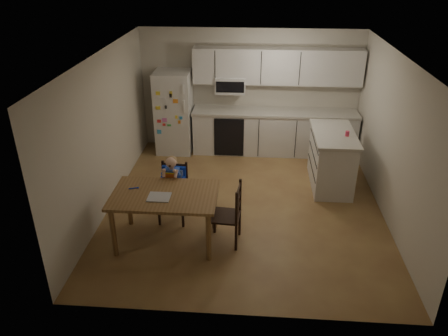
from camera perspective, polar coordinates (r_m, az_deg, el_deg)
room at (r=7.30m, az=3.04°, el=5.60°), size 4.52×5.01×2.51m
refrigerator at (r=9.16m, az=-6.54°, el=7.25°), size 0.72×0.70×1.70m
kitchen_run at (r=9.08m, az=6.49°, el=7.27°), size 3.37×0.62×2.15m
kitchen_island at (r=8.04m, az=13.85°, el=1.15°), size 0.72×1.37×1.01m
red_cup at (r=7.75m, az=15.80°, el=4.35°), size 0.07×0.07×0.09m
dining_table at (r=6.24m, az=-7.73°, el=-4.20°), size 1.49×0.96×0.80m
napkin at (r=6.11m, az=-8.48°, el=-3.77°), size 0.31×0.27×0.01m
toddler_spoon at (r=6.38m, az=-11.82°, el=-2.61°), size 0.12×0.06×0.02m
chair_booster at (r=6.78m, az=-6.68°, el=-1.74°), size 0.44×0.44×1.10m
chair_side at (r=6.24m, az=1.00°, el=-5.59°), size 0.46×0.46×0.95m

